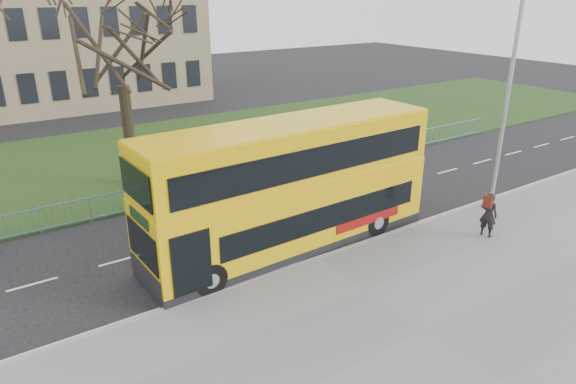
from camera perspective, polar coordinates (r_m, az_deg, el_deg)
name	(u,v)px	position (r m, az deg, el deg)	size (l,w,h in m)	color
ground	(293,244)	(20.17, 0.58, -5.85)	(120.00, 120.00, 0.00)	black
pavement	(425,332)	(15.87, 14.93, -14.84)	(80.00, 10.50, 0.12)	slate
kerb	(317,259)	(19.03, 3.24, -7.44)	(80.00, 0.20, 0.14)	gray
grass_verge	(161,153)	(32.14, -13.98, 4.19)	(80.00, 15.40, 0.08)	#1F3C15
guard_railing	(217,182)	(25.21, -7.90, 1.07)	(40.00, 0.12, 1.10)	#6594B3
bare_tree	(121,65)	(25.99, -18.07, 13.23)	(8.26, 8.26, 11.80)	black
civic_building	(3,20)	(50.09, -29.14, 16.38)	(30.00, 15.00, 14.00)	#807151
yellow_bus	(291,183)	(19.01, 0.34, 0.96)	(11.66, 3.16, 4.85)	#E7B309
pedestrian	(488,215)	(21.73, 21.38, -2.36)	(0.66, 0.43, 1.82)	black
street_lamp	(506,97)	(23.50, 23.05, 9.69)	(1.94, 0.23, 9.14)	#989BA0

